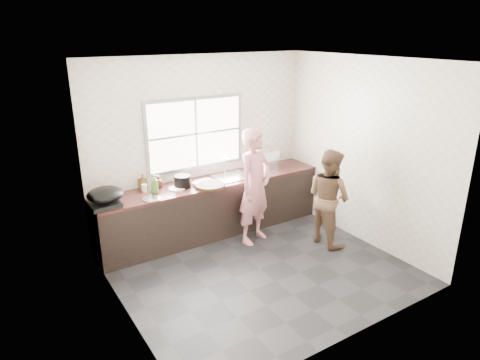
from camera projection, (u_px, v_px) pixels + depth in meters
floor at (260, 269)px, 5.73m from camera, size 3.60×3.20×0.01m
ceiling at (263, 60)px, 4.82m from camera, size 3.60×3.20×0.01m
wall_back at (201, 145)px, 6.55m from camera, size 3.60×0.01×2.70m
wall_left at (117, 203)px, 4.36m from camera, size 0.01×3.20×2.70m
wall_right at (363, 152)px, 6.19m from camera, size 0.01×3.20×2.70m
wall_front at (360, 219)px, 4.00m from camera, size 3.60×0.01×2.70m
cabinet at (212, 208)px, 6.61m from camera, size 3.60×0.62×0.82m
countertop at (212, 182)px, 6.47m from camera, size 3.60×0.64×0.04m
sink at (232, 177)px, 6.64m from camera, size 0.55×0.45×0.02m
faucet at (225, 165)px, 6.75m from camera, size 0.02×0.02×0.30m
window_frame at (195, 134)px, 6.42m from camera, size 1.60×0.05×1.10m
window_glazing at (196, 134)px, 6.40m from camera, size 1.50×0.01×1.00m
woman at (255, 190)px, 6.25m from camera, size 0.68×0.56×1.61m
person_side at (329, 197)px, 6.23m from camera, size 0.56×0.72×1.44m
cutting_board at (210, 185)px, 6.22m from camera, size 0.48×0.48×0.04m
cleaver at (197, 182)px, 6.32m from camera, size 0.20×0.17×0.01m
bowl_mince at (206, 182)px, 6.37m from camera, size 0.22×0.22×0.05m
bowl_crabs at (253, 176)px, 6.60m from camera, size 0.25×0.25×0.06m
bowl_held at (256, 175)px, 6.63m from camera, size 0.22×0.22×0.06m
black_pot at (183, 181)px, 6.20m from camera, size 0.29×0.29×0.17m
plate_food at (177, 189)px, 6.13m from camera, size 0.29×0.29×0.02m
bottle_green at (155, 184)px, 5.96m from camera, size 0.13×0.13×0.27m
bottle_brown_tall at (143, 182)px, 6.11m from camera, size 0.11×0.11×0.21m
bottle_brown_short at (159, 182)px, 6.19m from camera, size 0.16×0.16×0.16m
glass_jar at (144, 188)px, 6.04m from camera, size 0.08×0.08×0.10m
burner at (104, 204)px, 5.54m from camera, size 0.39×0.39×0.06m
wok at (105, 194)px, 5.54m from camera, size 0.53×0.53×0.18m
dish_rack at (265, 159)px, 7.05m from camera, size 0.41×0.31×0.29m
pot_lid_left at (151, 199)px, 5.78m from camera, size 0.26×0.26×0.01m
pot_lid_right at (149, 188)px, 6.18m from camera, size 0.37×0.37×0.01m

